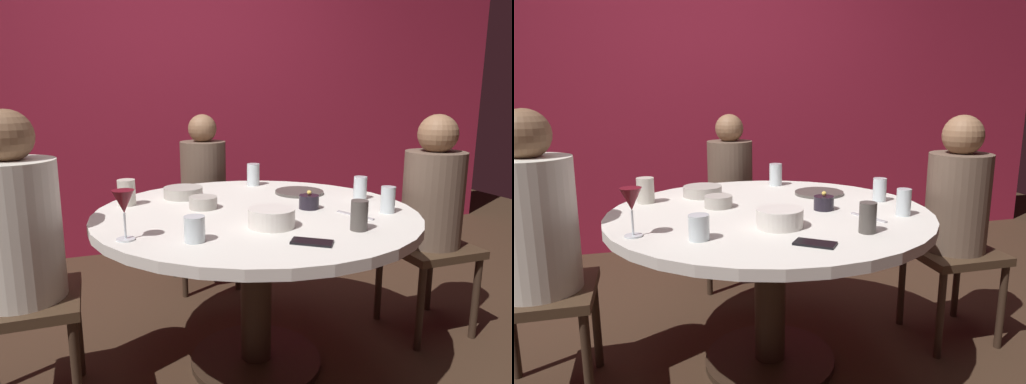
# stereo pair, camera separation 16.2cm
# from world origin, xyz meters

# --- Properties ---
(ground_plane) EXTENTS (8.00, 8.00, 0.00)m
(ground_plane) POSITION_xyz_m (0.00, 0.00, 0.00)
(ground_plane) COLOR #382619
(back_wall) EXTENTS (6.00, 0.10, 2.60)m
(back_wall) POSITION_xyz_m (0.00, 1.84, 1.30)
(back_wall) COLOR maroon
(back_wall) RESTS_ON ground
(dining_table) EXTENTS (1.39, 1.39, 0.73)m
(dining_table) POSITION_xyz_m (0.00, 0.00, 0.59)
(dining_table) COLOR silver
(dining_table) RESTS_ON ground
(seated_diner_left) EXTENTS (0.40, 0.40, 1.17)m
(seated_diner_left) POSITION_xyz_m (-0.93, 0.00, 0.72)
(seated_diner_left) COLOR #3F2D1E
(seated_diner_left) RESTS_ON ground
(seated_diner_back) EXTENTS (0.40, 0.40, 1.10)m
(seated_diner_back) POSITION_xyz_m (0.00, 0.98, 0.68)
(seated_diner_back) COLOR #3F2D1E
(seated_diner_back) RESTS_ON ground
(seated_diner_right) EXTENTS (0.40, 0.40, 1.13)m
(seated_diner_right) POSITION_xyz_m (0.95, 0.00, 0.70)
(seated_diner_right) COLOR #3F2D1E
(seated_diner_right) RESTS_ON ground
(candle_holder) EXTENTS (0.09, 0.09, 0.08)m
(candle_holder) POSITION_xyz_m (0.23, -0.05, 0.76)
(candle_holder) COLOR black
(candle_holder) RESTS_ON dining_table
(wine_glass) EXTENTS (0.08, 0.08, 0.18)m
(wine_glass) POSITION_xyz_m (-0.56, -0.24, 0.86)
(wine_glass) COLOR silver
(wine_glass) RESTS_ON dining_table
(dinner_plate) EXTENTS (0.24, 0.24, 0.01)m
(dinner_plate) POSITION_xyz_m (0.32, 0.25, 0.74)
(dinner_plate) COLOR #4C4742
(dinner_plate) RESTS_ON dining_table
(cell_phone) EXTENTS (0.15, 0.14, 0.01)m
(cell_phone) POSITION_xyz_m (0.02, -0.49, 0.73)
(cell_phone) COLOR black
(cell_phone) RESTS_ON dining_table
(bowl_serving_large) EXTENTS (0.18, 0.18, 0.07)m
(bowl_serving_large) POSITION_xyz_m (-0.03, -0.26, 0.77)
(bowl_serving_large) COLOR silver
(bowl_serving_large) RESTS_ON dining_table
(bowl_salad_center) EXTENTS (0.19, 0.19, 0.05)m
(bowl_salad_center) POSITION_xyz_m (-0.25, 0.35, 0.76)
(bowl_salad_center) COLOR #B2ADA3
(bowl_salad_center) RESTS_ON dining_table
(bowl_small_white) EXTENTS (0.12, 0.12, 0.05)m
(bowl_small_white) POSITION_xyz_m (-0.21, 0.11, 0.76)
(bowl_small_white) COLOR #B2ADA3
(bowl_small_white) RESTS_ON dining_table
(cup_near_candle) EXTENTS (0.06, 0.06, 0.11)m
(cup_near_candle) POSITION_xyz_m (0.26, -0.41, 0.79)
(cup_near_candle) COLOR #4C4742
(cup_near_candle) RESTS_ON dining_table
(cup_by_left_diner) EXTENTS (0.08, 0.08, 0.12)m
(cup_by_left_diner) POSITION_xyz_m (-0.52, 0.28, 0.79)
(cup_by_left_diner) COLOR beige
(cup_by_left_diner) RESTS_ON dining_table
(cup_by_right_diner) EXTENTS (0.07, 0.07, 0.12)m
(cup_by_right_diner) POSITION_xyz_m (0.17, 0.53, 0.79)
(cup_by_right_diner) COLOR silver
(cup_by_right_diner) RESTS_ON dining_table
(cup_center_front) EXTENTS (0.07, 0.07, 0.09)m
(cup_center_front) POSITION_xyz_m (-0.34, -0.34, 0.78)
(cup_center_front) COLOR silver
(cup_center_front) RESTS_ON dining_table
(cup_far_edge) EXTENTS (0.06, 0.06, 0.11)m
(cup_far_edge) POSITION_xyz_m (0.54, 0.03, 0.79)
(cup_far_edge) COLOR silver
(cup_far_edge) RESTS_ON dining_table
(cup_beside_wine) EXTENTS (0.06, 0.06, 0.11)m
(cup_beside_wine) POSITION_xyz_m (0.51, -0.23, 0.79)
(cup_beside_wine) COLOR silver
(cup_beside_wine) RESTS_ON dining_table
(fork_near_plate) EXTENTS (0.08, 0.17, 0.01)m
(fork_near_plate) POSITION_xyz_m (0.35, -0.23, 0.73)
(fork_near_plate) COLOR #B7B7BC
(fork_near_plate) RESTS_ON dining_table
(knife_near_plate) EXTENTS (0.02, 0.18, 0.01)m
(knife_near_plate) POSITION_xyz_m (-0.30, -0.11, 0.73)
(knife_near_plate) COLOR #B7B7BC
(knife_near_plate) RESTS_ON dining_table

